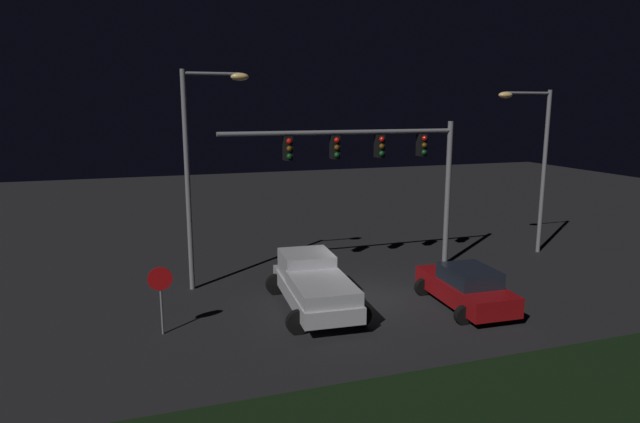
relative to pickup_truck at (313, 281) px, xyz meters
The scene contains 8 objects.
ground_plane 2.39m from the pickup_truck, 10.87° to the left, with size 80.00×80.00×0.00m, color black.
grass_median 8.74m from the pickup_truck, 75.80° to the right, with size 27.67×5.58×0.10m, color black.
pickup_truck is the anchor object (origin of this frame).
car_sedan 5.52m from the pickup_truck, 17.26° to the right, with size 2.60×4.47×1.51m.
traffic_signal_gantry 6.59m from the pickup_truck, 39.16° to the left, with size 10.32×0.56×6.50m.
street_lamp_left 6.54m from the pickup_truck, 134.44° to the left, with size 2.57×0.44×8.51m.
street_lamp_right 13.55m from the pickup_truck, 16.96° to the left, with size 2.94×0.44×7.90m.
stop_sign 5.34m from the pickup_truck, behind, with size 0.76×0.08×2.23m.
Camera 1 is at (-7.86, -18.29, 7.20)m, focal length 30.78 mm.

